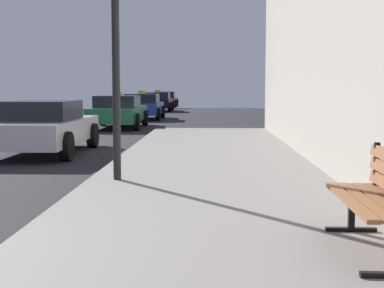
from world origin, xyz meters
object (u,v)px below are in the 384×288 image
object	(u,v)px
bench	(382,194)
car_silver	(43,127)
car_blue	(142,106)
car_black	(158,102)
car_green	(118,111)
car_red	(165,99)

from	to	relation	value
bench	car_silver	bearing A→B (deg)	123.83
car_blue	car_black	xyz separation A→B (m)	(-0.09, 9.67, -0.00)
car_green	car_black	bearing A→B (deg)	89.58
car_green	car_blue	world-z (taller)	same
bench	car_silver	size ratio (longest dim) A/B	0.38
car_silver	car_black	xyz separation A→B (m)	(0.50, 24.70, -0.00)
car_silver	car_black	size ratio (longest dim) A/B	1.05
car_blue	car_red	size ratio (longest dim) A/B	1.03
car_silver	car_red	distance (m)	32.53
car_blue	car_red	world-z (taller)	car_blue
car_silver	car_black	world-z (taller)	car_black
bench	car_green	world-z (taller)	car_green
car_blue	car_black	world-z (taller)	same
bench	car_blue	distance (m)	23.99
car_green	car_red	size ratio (longest dim) A/B	1.09
bench	car_black	size ratio (longest dim) A/B	0.39
car_green	car_blue	xyz separation A→B (m)	(0.21, 6.27, -0.00)
car_green	car_black	world-z (taller)	same
bench	car_red	size ratio (longest dim) A/B	0.40
bench	car_black	bearing A→B (deg)	99.47
bench	car_green	distance (m)	17.95
car_green	car_red	bearing A→B (deg)	90.13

